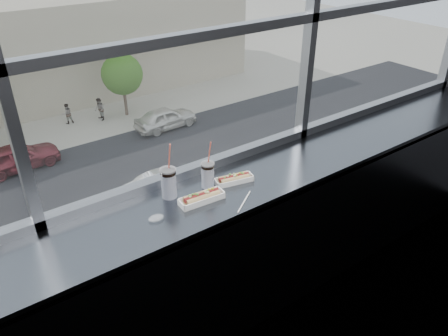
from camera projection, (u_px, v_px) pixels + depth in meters
wall_back_lower at (195, 237)px, 3.21m from camera, size 6.00×0.00×6.00m
counter at (216, 196)px, 2.75m from camera, size 6.00×0.55×0.06m
counter_fascia at (239, 280)px, 2.83m from camera, size 6.00×0.04×1.04m
hotdog_tray_left at (202, 197)px, 2.63m from camera, size 0.29×0.11×0.07m
hotdog_tray_right at (234, 179)px, 2.82m from camera, size 0.27×0.14×0.06m
soda_cup_left at (169, 182)px, 2.64m from camera, size 0.10×0.10×0.37m
soda_cup_right at (208, 174)px, 2.74m from camera, size 0.09×0.09×0.33m
loose_straw at (244, 202)px, 2.63m from camera, size 0.20×0.14×0.01m
wrapper at (156, 218)px, 2.48m from camera, size 0.10×0.07×0.02m
car_near_d at (167, 181)px, 23.73m from camera, size 2.94×6.12×1.98m
car_far_c at (165, 115)px, 31.50m from camera, size 2.88×6.39×2.10m
car_far_b at (16, 153)px, 26.31m from camera, size 3.20×6.85×2.23m
car_near_c at (38, 227)px, 20.28m from camera, size 2.61×5.90×1.94m
pedestrian_c at (67, 112)px, 32.29m from camera, size 0.83×0.63×1.88m
pedestrian_d at (99, 107)px, 32.78m from camera, size 0.69×0.92×2.07m
tree_right at (122, 74)px, 32.56m from camera, size 3.10×3.10×4.84m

